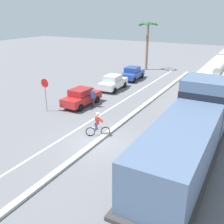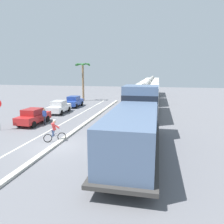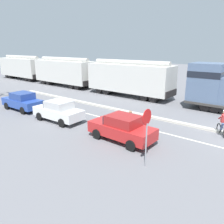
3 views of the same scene
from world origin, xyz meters
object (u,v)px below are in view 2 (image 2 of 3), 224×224
Objects in this scene: hopper_car_lead at (146,99)px; parked_car_blue at (74,101)px; hopper_car_trailing at (152,86)px; parked_car_red at (33,116)px; pedestrian_by_cars at (45,116)px; locomotive at (136,125)px; hopper_car_middle at (150,90)px; palm_tree_near at (83,72)px; cyclist at (54,131)px; parked_car_white at (59,107)px.

parked_car_blue is (-11.03, 4.30, -1.26)m from hopper_car_lead.
hopper_car_trailing is 32.09m from parked_car_red.
pedestrian_by_cars is at bearing -145.39° from hopper_car_lead.
pedestrian_by_cars is at bearing -83.68° from parked_car_blue.
hopper_car_middle is at bearing 90.00° from locomotive.
hopper_car_trailing reaches higher than pedestrian_by_cars.
palm_tree_near is at bearing -133.77° from hopper_car_trailing.
cyclist is 0.25× the size of palm_tree_near.
palm_tree_near reaches higher than pedestrian_by_cars.
palm_tree_near is (-0.83, 11.73, 4.30)m from parked_car_white.
hopper_car_trailing is at bearing 65.45° from parked_car_white.
parked_car_red is at bearing -89.69° from parked_car_blue.
palm_tree_near is 4.26× the size of pedestrian_by_cars.
parked_car_red is 1.00× the size of parked_car_white.
palm_tree_near reaches higher than parked_car_red.
parked_car_red is at bearing -110.00° from hopper_car_trailing.
hopper_car_lead reaches higher than parked_car_white.
hopper_car_trailing is at bearing 79.70° from cyclist.
hopper_car_trailing is 6.54× the size of pedestrian_by_cars.
cyclist is at bearing 175.09° from locomotive.
hopper_car_trailing is 2.49× the size of parked_car_blue.
hopper_car_trailing is at bearing 71.88° from pedestrian_by_cars.
cyclist reaches higher than parked_car_red.
hopper_car_lead is 2.49× the size of parked_car_white.
hopper_car_trailing is at bearing 90.00° from hopper_car_lead.
locomotive is at bearing -4.91° from cyclist.
locomotive reaches higher than cyclist.
hopper_car_lead is at bearing 34.61° from pedestrian_by_cars.
parked_car_red is at bearing -172.01° from pedestrian_by_cars.
hopper_car_lead is 13.03m from parked_car_red.
hopper_car_middle is at bearing 3.60° from palm_tree_near.
locomotive is at bearing -28.81° from pedestrian_by_cars.
hopper_car_middle is 2.49× the size of parked_car_white.
parked_car_blue is (-11.03, 16.45, -0.98)m from locomotive.
parked_car_white is 5.17m from parked_car_blue.
palm_tree_near is (-0.86, 17.79, 4.30)m from parked_car_red.
parked_car_red is at bearing 154.51° from locomotive.
pedestrian_by_cars is (2.02, -17.62, -4.27)m from palm_tree_near.
parked_car_red is (-10.97, -30.13, -1.26)m from hopper_car_trailing.
palm_tree_near is at bearing -176.40° from hopper_car_middle.
hopper_car_middle is 11.60m from hopper_car_trailing.
cyclist is 23.53m from palm_tree_near.
cyclist is (-6.33, -34.81, -1.26)m from hopper_car_trailing.
locomotive is 1.68× the size of palm_tree_near.
parked_car_white is at bearing 134.26° from locomotive.
parked_car_white is at bearing -175.46° from hopper_car_lead.
cyclist is at bearing -100.30° from hopper_car_trailing.
parked_car_white is (-11.00, -24.07, -1.26)m from hopper_car_trailing.
hopper_car_middle reaches higher than pedestrian_by_cars.
palm_tree_near is at bearing 94.04° from parked_car_white.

